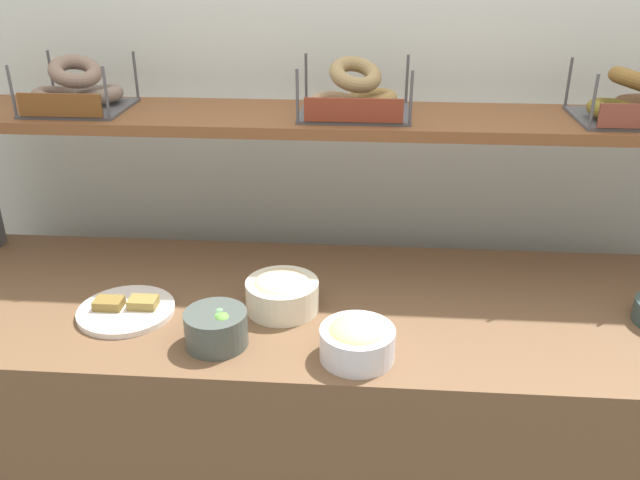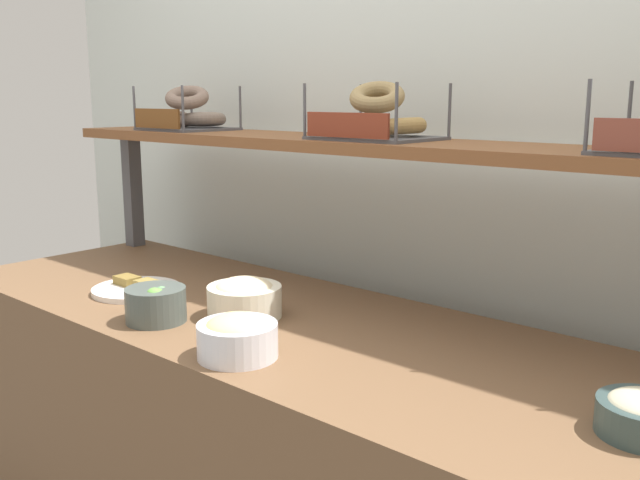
# 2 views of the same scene
# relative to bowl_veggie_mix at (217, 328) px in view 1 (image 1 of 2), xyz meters

# --- Properties ---
(back_wall) EXTENTS (3.48, 0.06, 2.40)m
(back_wall) POSITION_rel_bowl_veggie_mix_xyz_m (0.28, 0.76, 0.31)
(back_wall) COLOR silver
(back_wall) RESTS_ON ground_plane
(deli_counter) EXTENTS (2.28, 0.70, 0.85)m
(deli_counter) POSITION_rel_bowl_veggie_mix_xyz_m (0.28, 0.21, -0.47)
(deli_counter) COLOR brown
(deli_counter) RESTS_ON ground_plane
(upper_shelf) EXTENTS (2.24, 0.32, 0.03)m
(upper_shelf) POSITION_rel_bowl_veggie_mix_xyz_m (0.28, 0.48, 0.37)
(upper_shelf) COLOR brown
(upper_shelf) RESTS_ON shelf_riser_left
(bowl_veggie_mix) EXTENTS (0.15, 0.15, 0.09)m
(bowl_veggie_mix) POSITION_rel_bowl_veggie_mix_xyz_m (0.00, 0.00, 0.00)
(bowl_veggie_mix) COLOR #49534D
(bowl_veggie_mix) RESTS_ON deli_counter
(bowl_potato_salad) EXTENTS (0.19, 0.19, 0.10)m
(bowl_potato_salad) POSITION_rel_bowl_veggie_mix_xyz_m (0.13, 0.17, 0.00)
(bowl_potato_salad) COLOR #EDE8CD
(bowl_potato_salad) RESTS_ON deli_counter
(bowl_egg_salad) EXTENTS (0.17, 0.17, 0.09)m
(bowl_egg_salad) POSITION_rel_bowl_veggie_mix_xyz_m (0.33, -0.03, 0.00)
(bowl_egg_salad) COLOR silver
(bowl_egg_salad) RESTS_ON deli_counter
(serving_plate_white) EXTENTS (0.24, 0.24, 0.04)m
(serving_plate_white) POSITION_rel_bowl_veggie_mix_xyz_m (-0.26, 0.12, -0.03)
(serving_plate_white) COLOR white
(serving_plate_white) RESTS_ON deli_counter
(bagel_basket_poppy) EXTENTS (0.27, 0.26, 0.15)m
(bagel_basket_poppy) POSITION_rel_bowl_veggie_mix_xyz_m (-0.46, 0.48, 0.43)
(bagel_basket_poppy) COLOR #4C4C51
(bagel_basket_poppy) RESTS_ON upper_shelf
(bagel_basket_everything) EXTENTS (0.30, 0.25, 0.15)m
(bagel_basket_everything) POSITION_rel_bowl_veggie_mix_xyz_m (0.29, 0.48, 0.43)
(bagel_basket_everything) COLOR #4C4C51
(bagel_basket_everything) RESTS_ON upper_shelf
(bagel_basket_cinnamon_raisin) EXTENTS (0.28, 0.25, 0.14)m
(bagel_basket_cinnamon_raisin) POSITION_rel_bowl_veggie_mix_xyz_m (1.01, 0.47, 0.43)
(bagel_basket_cinnamon_raisin) COLOR #4C4C51
(bagel_basket_cinnamon_raisin) RESTS_ON upper_shelf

